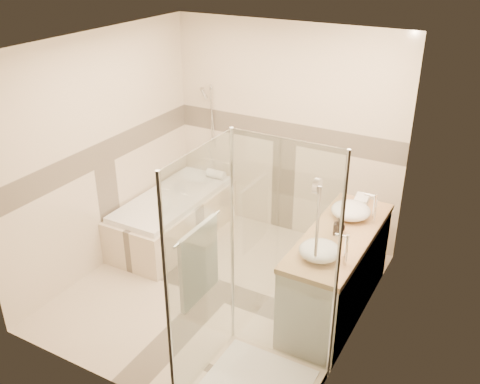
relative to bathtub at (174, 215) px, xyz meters
The scene contains 12 objects.
room 1.57m from the bathtub, 30.53° to the right, with size 2.82×3.02×2.52m.
bathtub is the anchor object (origin of this frame).
vanity 2.18m from the bathtub, ahead, with size 0.58×1.62×0.85m.
shower_enclosure 2.47m from the bathtub, 41.10° to the right, with size 0.96×0.93×2.04m.
vessel_sink_near 2.22m from the bathtub, ahead, with size 0.38×0.38×0.15m, color white.
vessel_sink_far 2.37m from the bathtub, 21.17° to the right, with size 0.35×0.35×0.14m, color white.
faucet_near 2.45m from the bathtub, ahead, with size 0.12×0.03×0.30m.
faucet_far 2.59m from the bathtub, 19.38° to the right, with size 0.12×0.03×0.29m.
amenity_bottle_a 2.25m from the bathtub, 10.09° to the right, with size 0.08×0.08×0.17m, color black.
amenity_bottle_b 2.24m from the bathtub, ahead, with size 0.10×0.10×0.13m, color black.
folded_towels 2.23m from the bathtub, ahead, with size 0.13×0.22×0.07m, color white.
rolled_towel 0.76m from the bathtub, 74.52° to the left, with size 0.11×0.11×0.24m, color white.
Camera 1 is at (2.37, -3.84, 3.34)m, focal length 40.00 mm.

